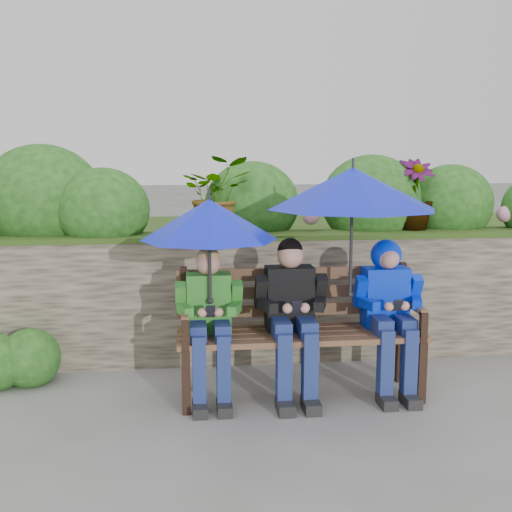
{
  "coord_description": "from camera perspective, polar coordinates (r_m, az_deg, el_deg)",
  "views": [
    {
      "loc": [
        -0.53,
        -4.3,
        1.66
      ],
      "look_at": [
        0.0,
        0.1,
        0.95
      ],
      "focal_mm": 45.0,
      "sensor_mm": 36.0,
      "label": 1
    }
  ],
  "objects": [
    {
      "name": "boy_right",
      "position": [
        4.53,
        11.73,
        -4.09
      ],
      "size": [
        0.46,
        0.56,
        1.07
      ],
      "color": "#091EE0",
      "rests_on": "ground"
    },
    {
      "name": "garden_backdrop",
      "position": [
        6.01,
        -3.53,
        -0.84
      ],
      "size": [
        8.0,
        2.86,
        1.89
      ],
      "color": "#484035",
      "rests_on": "ground"
    },
    {
      "name": "boy_left",
      "position": [
        4.3,
        -4.16,
        -5.31
      ],
      "size": [
        0.45,
        0.52,
        1.04
      ],
      "color": "#32762E",
      "rests_on": "ground"
    },
    {
      "name": "umbrella_left",
      "position": [
        4.17,
        -4.18,
        3.25
      ],
      "size": [
        0.9,
        0.9,
        0.76
      ],
      "color": "#0A1AD4",
      "rests_on": "ground"
    },
    {
      "name": "ground",
      "position": [
        4.64,
        0.15,
        -11.86
      ],
      "size": [
        60.0,
        60.0,
        0.0
      ],
      "primitive_type": "plane",
      "color": "#61615B",
      "rests_on": "ground"
    },
    {
      "name": "boy_middle",
      "position": [
        4.35,
        3.2,
        -4.84
      ],
      "size": [
        0.49,
        0.56,
        1.09
      ],
      "color": "black",
      "rests_on": "ground"
    },
    {
      "name": "umbrella_right",
      "position": [
        4.3,
        8.57,
        5.96
      ],
      "size": [
        1.14,
        1.14,
        0.94
      ],
      "color": "#0A1AD4",
      "rests_on": "ground"
    },
    {
      "name": "park_bench",
      "position": [
        4.46,
        3.82,
        -5.94
      ],
      "size": [
        1.68,
        0.49,
        0.89
      ],
      "color": "black",
      "rests_on": "ground"
    }
  ]
}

